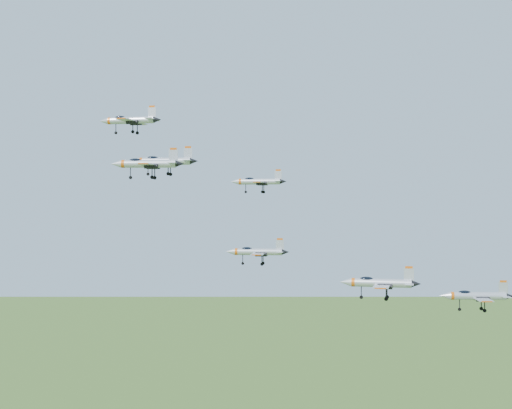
# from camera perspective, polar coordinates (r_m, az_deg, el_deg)

# --- Properties ---
(jet_lead) EXTENTS (13.96, 11.55, 3.73)m
(jet_lead) POSITION_cam_1_polar(r_m,az_deg,el_deg) (153.64, -10.11, 6.66)
(jet_lead) COLOR #AFB3BC
(jet_left_high) EXTENTS (13.19, 11.10, 3.54)m
(jet_left_high) POSITION_cam_1_polar(r_m,az_deg,el_deg) (136.41, -7.46, 3.47)
(jet_left_high) COLOR #AFB3BC
(jet_right_high) EXTENTS (12.19, 10.29, 3.28)m
(jet_right_high) POSITION_cam_1_polar(r_m,az_deg,el_deg) (118.64, -8.76, 3.25)
(jet_right_high) COLOR #AFB3BC
(jet_left_low) EXTENTS (10.91, 9.09, 2.92)m
(jet_left_low) POSITION_cam_1_polar(r_m,az_deg,el_deg) (137.08, 0.14, 1.86)
(jet_left_low) COLOR #AFB3BC
(jet_right_low) EXTENTS (10.59, 8.87, 2.84)m
(jet_right_low) POSITION_cam_1_polar(r_m,az_deg,el_deg) (117.53, 0.04, -3.79)
(jet_right_low) COLOR #AFB3BC
(jet_trail) EXTENTS (13.40, 11.04, 3.58)m
(jet_trail) POSITION_cam_1_polar(r_m,az_deg,el_deg) (120.40, 9.80, -6.18)
(jet_trail) COLOR #AFB3BC
(jet_extra) EXTENTS (13.11, 11.04, 3.53)m
(jet_extra) POSITION_cam_1_polar(r_m,az_deg,el_deg) (133.70, 17.18, -6.99)
(jet_extra) COLOR #AFB3BC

